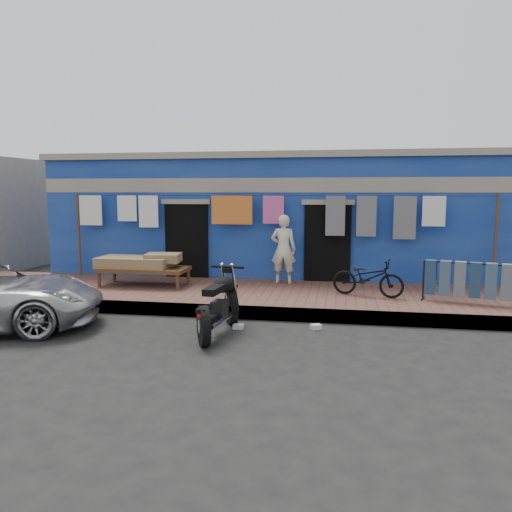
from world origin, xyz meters
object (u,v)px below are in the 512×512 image
(seated_person, at_px, (283,249))
(motorcycle, at_px, (218,302))
(bicycle, at_px, (368,273))
(charpoy, at_px, (144,270))
(jeans_rack, at_px, (468,282))

(seated_person, distance_m, motorcycle, 3.69)
(bicycle, height_order, motorcycle, bicycle)
(seated_person, relative_size, bicycle, 1.11)
(charpoy, bearing_deg, jeans_rack, -5.20)
(bicycle, relative_size, charpoy, 0.69)
(jeans_rack, bearing_deg, bicycle, 170.67)
(seated_person, xyz_separation_m, charpoy, (-3.11, -0.86, -0.45))
(seated_person, xyz_separation_m, jeans_rack, (3.77, -1.49, -0.40))
(seated_person, relative_size, jeans_rack, 0.92)
(seated_person, height_order, jeans_rack, seated_person)
(motorcycle, distance_m, charpoy, 3.67)
(motorcycle, xyz_separation_m, charpoy, (-2.45, 2.73, 0.05))
(seated_person, relative_size, charpoy, 0.77)
(bicycle, bearing_deg, charpoy, 102.54)
(motorcycle, bearing_deg, jeans_rack, 31.24)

